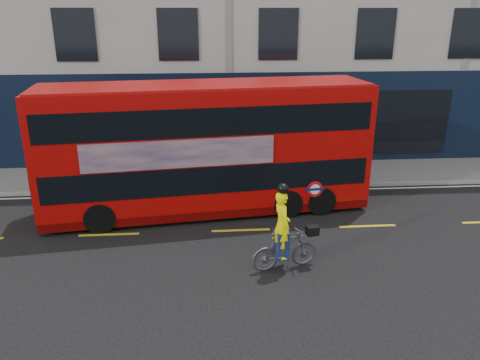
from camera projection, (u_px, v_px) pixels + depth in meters
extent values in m
plane|color=black|center=(245.00, 254.00, 13.01)|extent=(120.00, 120.00, 0.00)
cube|color=slate|center=(231.00, 175.00, 19.09)|extent=(60.00, 3.00, 0.12)
cube|color=gray|center=(234.00, 188.00, 17.68)|extent=(60.00, 0.12, 0.13)
cube|color=black|center=(229.00, 121.00, 19.82)|extent=(50.00, 0.08, 4.00)
cube|color=silver|center=(234.00, 193.00, 17.42)|extent=(58.00, 0.10, 0.01)
cube|color=#A90706|center=(206.00, 144.00, 15.15)|extent=(10.71, 3.63, 3.77)
cube|color=#540303|center=(208.00, 202.00, 15.84)|extent=(10.70, 3.58, 0.29)
cube|color=black|center=(207.00, 168.00, 15.43)|extent=(10.29, 3.62, 0.86)
cube|color=black|center=(206.00, 114.00, 14.82)|extent=(10.29, 3.62, 0.86)
cube|color=maroon|center=(205.00, 85.00, 14.50)|extent=(10.49, 3.51, 0.08)
cube|color=black|center=(356.00, 159.00, 16.39)|extent=(0.30, 2.14, 0.86)
cube|color=black|center=(361.00, 108.00, 15.78)|extent=(0.30, 2.14, 0.86)
cube|color=black|center=(38.00, 179.00, 14.47)|extent=(0.30, 2.14, 0.86)
cube|color=tan|center=(180.00, 154.00, 13.82)|extent=(5.69, 0.73, 0.86)
cylinder|color=red|center=(315.00, 189.00, 15.09)|extent=(0.53, 0.08, 0.53)
cylinder|color=white|center=(315.00, 189.00, 15.08)|extent=(0.34, 0.06, 0.34)
cube|color=#0C1459|center=(315.00, 189.00, 15.08)|extent=(0.67, 0.10, 0.09)
cylinder|color=black|center=(310.00, 189.00, 16.43)|extent=(1.24, 2.53, 0.95)
cylinder|color=black|center=(279.00, 191.00, 16.22)|extent=(1.24, 2.53, 0.95)
cylinder|color=black|center=(103.00, 204.00, 15.15)|extent=(1.24, 2.53, 0.95)
imported|color=#4B4D50|center=(285.00, 250.00, 12.12)|extent=(1.86, 0.89, 1.08)
imported|color=#DFDD02|center=(282.00, 225.00, 11.84)|extent=(0.56, 0.73, 1.78)
cube|color=black|center=(312.00, 230.00, 12.17)|extent=(0.35, 0.30, 0.24)
cube|color=#1B244A|center=(281.00, 244.00, 12.03)|extent=(0.41, 0.48, 0.77)
sphere|color=black|center=(283.00, 189.00, 11.50)|extent=(0.28, 0.28, 0.28)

